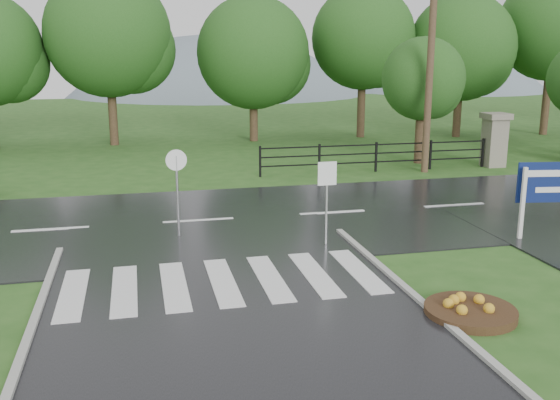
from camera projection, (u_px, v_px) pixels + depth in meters
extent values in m
cube|color=black|center=(198.00, 222.00, 17.77)|extent=(90.00, 8.00, 0.04)
cube|color=silver|center=(73.00, 294.00, 12.36)|extent=(0.50, 2.80, 0.02)
cube|color=silver|center=(124.00, 290.00, 12.58)|extent=(0.50, 2.80, 0.02)
cube|color=silver|center=(174.00, 285.00, 12.80)|extent=(0.50, 2.80, 0.02)
cube|color=silver|center=(223.00, 281.00, 13.02)|extent=(0.50, 2.80, 0.02)
cube|color=silver|center=(269.00, 278.00, 13.24)|extent=(0.50, 2.80, 0.02)
cube|color=silver|center=(315.00, 274.00, 13.46)|extent=(0.50, 2.80, 0.02)
cube|color=silver|center=(358.00, 270.00, 13.68)|extent=(0.50, 2.80, 0.02)
cube|color=gray|center=(494.00, 143.00, 26.08)|extent=(0.80, 0.80, 2.00)
cube|color=#6B6659|center=(496.00, 116.00, 25.82)|extent=(1.00, 1.00, 0.24)
cube|color=black|center=(376.00, 162.00, 25.07)|extent=(9.50, 0.05, 0.05)
cube|color=black|center=(376.00, 153.00, 24.99)|extent=(9.50, 0.05, 0.05)
cube|color=black|center=(376.00, 145.00, 24.91)|extent=(9.50, 0.05, 0.05)
cube|color=black|center=(260.00, 162.00, 23.98)|extent=(0.08, 0.08, 1.20)
cube|color=black|center=(483.00, 153.00, 26.07)|extent=(0.08, 0.08, 1.20)
sphere|color=slate|center=(223.00, 237.00, 75.66)|extent=(48.00, 48.00, 48.00)
sphere|color=slate|center=(436.00, 191.00, 80.82)|extent=(36.00, 36.00, 36.00)
cube|color=silver|center=(522.00, 204.00, 15.87)|extent=(0.11, 0.11, 1.90)
cylinder|color=#332111|center=(470.00, 312.00, 11.45)|extent=(1.68, 1.68, 0.17)
cube|color=#939399|center=(326.00, 207.00, 15.35)|extent=(0.04, 0.04, 2.01)
cube|color=white|center=(327.00, 174.00, 15.13)|extent=(0.48, 0.03, 0.58)
cylinder|color=#939399|center=(178.00, 197.00, 16.02)|extent=(0.07, 0.07, 2.17)
cylinder|color=white|center=(176.00, 160.00, 15.77)|extent=(0.54, 0.08, 0.54)
cylinder|color=#473523|center=(430.00, 67.00, 24.14)|extent=(0.28, 0.28, 8.32)
cylinder|color=#3D2B1C|center=(420.00, 128.00, 26.80)|extent=(0.42, 0.42, 3.00)
sphere|color=#1C4A16|center=(423.00, 79.00, 26.31)|extent=(3.50, 3.50, 3.50)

